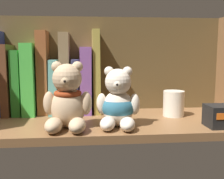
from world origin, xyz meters
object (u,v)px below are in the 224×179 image
Objects in this scene: book_9 at (86,80)px; book_10 at (96,71)px; book_5 at (44,73)px; teddy_bear_larger at (67,100)px; teddy_bear_smaller at (118,103)px; book_8 at (75,86)px; pillar_candle at (174,103)px; book_4 at (32,79)px; book_3 at (20,82)px; book_7 at (65,73)px; book_2 at (10,79)px; book_6 at (55,86)px.

book_9 is 4.09cm from book_10.
book_10 reaches higher than book_9.
book_5 is at bearing -180.00° from book_10.
teddy_bear_larger is 12.33cm from teddy_bear_smaller.
book_8 is 18.95cm from teddy_bear_larger.
book_8 and teddy_bear_larger have the same top height.
book_9 is at bearing -0.00° from book_8.
teddy_bear_larger is 31.46cm from pillar_candle.
book_4 is 2.85× the size of pillar_candle.
teddy_bear_smaller is (27.65, -18.34, -3.61)cm from book_3.
book_3 is 0.77× the size of book_5.
book_9 is at bearing -180.00° from book_10.
book_9 reaches higher than book_8.
book_4 is at bearing -180.00° from book_7.
book_2 is 2.79× the size of pillar_candle.
pillar_candle is at bearing -12.93° from book_5.
book_6 is at bearing 180.00° from book_7.
teddy_bear_smaller is at bearing -75.77° from book_10.
teddy_bear_smaller is at bearing -58.87° from book_8.
book_5 is 0.98× the size of book_10.
teddy_bear_smaller is (12.27, 0.54, -1.07)cm from teddy_bear_larger.
book_10 is (25.80, 0.00, 2.22)cm from book_2.
book_10 is at bearing 0.00° from book_6.
book_5 is 3.34× the size of pillar_candle.
book_10 is 21.09cm from teddy_bear_larger.
book_10 is at bearing 0.00° from book_7.
book_9 reaches higher than teddy_bear_larger.
book_10 is (9.44, 0.00, 0.44)cm from book_7.
pillar_candle is (21.95, -8.65, -8.78)cm from book_10.
book_4 is 13.27cm from book_8.
book_5 is at bearing 113.24° from teddy_bear_larger.
book_10 reaches higher than book_7.
book_2 is 10.28cm from book_5.
book_10 reaches higher than teddy_bear_larger.
pillar_candle is at bearing -14.07° from book_6.
pillar_candle is (28.38, -8.65, -4.46)cm from book_8.
book_3 is 2.58× the size of pillar_candle.
book_6 is 6.14cm from book_8.
book_9 is at bearing 0.00° from book_5.
pillar_candle is (17.30, 9.69, -2.18)cm from teddy_bear_smaller.
book_4 reaches higher than book_6.
teddy_bear_larger reaches higher than teddy_bear_smaller.
book_9 is at bearing 0.00° from book_2.
book_2 is 0.98× the size of book_4.
teddy_bear_larger is at bearing -93.62° from book_8.
book_8 is at bearing 0.00° from book_5.
book_3 reaches higher than book_6.
book_5 is at bearing -180.00° from book_8.
book_2 is at bearing 180.00° from book_3.
book_6 is 35.86cm from pillar_candle.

